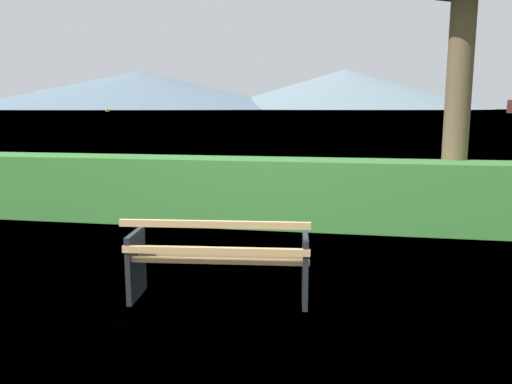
# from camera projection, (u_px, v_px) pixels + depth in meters

# --- Properties ---
(ground_plane) EXTENTS (1400.00, 1400.00, 0.00)m
(ground_plane) POSITION_uv_depth(u_px,v_px,m) (220.00, 298.00, 5.01)
(ground_plane) COLOR #4C6B33
(water_surface) EXTENTS (620.00, 620.00, 0.00)m
(water_surface) POSITION_uv_depth(u_px,v_px,m) (344.00, 111.00, 302.51)
(water_surface) COLOR slate
(water_surface) RESTS_ON ground_plane
(park_bench) EXTENTS (1.81, 0.74, 0.87)m
(park_bench) POSITION_uv_depth(u_px,v_px,m) (219.00, 259.00, 4.88)
(park_bench) COLOR tan
(park_bench) RESTS_ON ground_plane
(hedge_row) EXTENTS (12.57, 0.81, 1.08)m
(hedge_row) POSITION_uv_depth(u_px,v_px,m) (269.00, 192.00, 8.08)
(hedge_row) COLOR #387A33
(hedge_row) RESTS_ON ground_plane
(fishing_boat_near) EXTENTS (3.33, 4.14, 1.90)m
(fishing_boat_near) POSITION_uv_depth(u_px,v_px,m) (107.00, 110.00, 252.23)
(fishing_boat_near) COLOR gold
(fishing_boat_near) RESTS_ON water_surface
(distant_hills) EXTENTS (860.73, 385.65, 79.96)m
(distant_hills) POSITION_uv_depth(u_px,v_px,m) (354.00, 83.00, 535.83)
(distant_hills) COLOR slate
(distant_hills) RESTS_ON ground_plane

